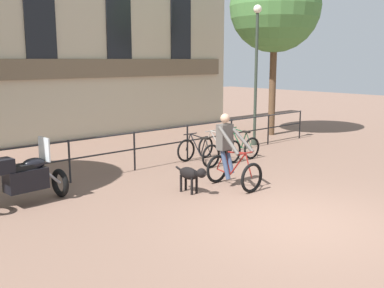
% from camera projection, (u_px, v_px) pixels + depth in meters
% --- Properties ---
extents(ground_plane, '(60.00, 60.00, 0.00)m').
position_uv_depth(ground_plane, '(297.00, 221.00, 8.23)').
color(ground_plane, '#7A5B4C').
extents(canal_railing, '(15.05, 0.05, 1.05)m').
position_uv_depth(canal_railing, '(134.00, 144.00, 11.91)').
color(canal_railing, '#232326').
rests_on(canal_railing, ground_plane).
extents(building_facade, '(18.00, 0.72, 8.68)m').
position_uv_depth(building_facade, '(36.00, 18.00, 15.49)').
color(building_facade, '#BCB299').
rests_on(building_facade, ground_plane).
extents(cyclist_with_bike, '(0.69, 1.18, 1.70)m').
position_uv_depth(cyclist_with_bike, '(230.00, 154.00, 10.39)').
color(cyclist_with_bike, black).
rests_on(cyclist_with_bike, ground_plane).
extents(dog, '(0.27, 0.96, 0.62)m').
position_uv_depth(dog, '(192.00, 174.00, 9.89)').
color(dog, black).
rests_on(dog, ground_plane).
extents(parked_motorcycle, '(1.65, 0.73, 1.35)m').
position_uv_depth(parked_motorcycle, '(25.00, 178.00, 9.08)').
color(parked_motorcycle, black).
rests_on(parked_motorcycle, ground_plane).
extents(parked_bicycle_near_lamp, '(0.67, 1.12, 0.86)m').
position_uv_depth(parked_bicycle_near_lamp, '(198.00, 152.00, 12.62)').
color(parked_bicycle_near_lamp, black).
rests_on(parked_bicycle_near_lamp, ground_plane).
extents(parked_bicycle_mid_left, '(0.78, 1.18, 0.86)m').
position_uv_depth(parked_bicycle_mid_left, '(219.00, 148.00, 13.17)').
color(parked_bicycle_mid_left, black).
rests_on(parked_bicycle_mid_left, ground_plane).
extents(parked_bicycle_mid_right, '(0.67, 1.12, 0.86)m').
position_uv_depth(parked_bicycle_mid_right, '(239.00, 145.00, 13.72)').
color(parked_bicycle_mid_right, black).
rests_on(parked_bicycle_mid_right, ground_plane).
extents(street_lamp, '(0.28, 0.28, 4.71)m').
position_uv_depth(street_lamp, '(256.00, 68.00, 15.16)').
color(street_lamp, '#2D382D').
rests_on(street_lamp, ground_plane).
extents(tree_canalside_right, '(3.42, 3.42, 6.61)m').
position_uv_depth(tree_canalside_right, '(275.00, 7.00, 16.86)').
color(tree_canalside_right, brown).
rests_on(tree_canalside_right, ground_plane).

